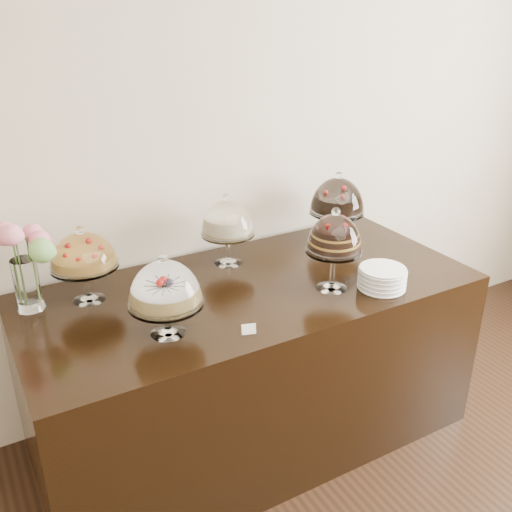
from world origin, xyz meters
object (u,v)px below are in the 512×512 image
cake_stand_cheesecake (227,221)px  cake_stand_fruit_tart (83,254)px  display_counter (251,363)px  flower_vase (24,254)px  cake_stand_dark_choco (337,198)px  cake_stand_choco_layer (335,237)px  cake_stand_sugar_sponge (165,287)px  plate_stack (382,278)px

cake_stand_cheesecake → cake_stand_fruit_tart: cake_stand_cheesecake is taller
display_counter → flower_vase: flower_vase is taller
display_counter → cake_stand_dark_choco: bearing=21.1°
cake_stand_choco_layer → cake_stand_dark_choco: size_ratio=1.01×
display_counter → cake_stand_dark_choco: size_ratio=5.44×
cake_stand_fruit_tart → cake_stand_cheesecake: bearing=3.4°
cake_stand_sugar_sponge → cake_stand_fruit_tart: (-0.21, 0.45, 0.02)m
cake_stand_dark_choco → cake_stand_fruit_tart: (-1.43, -0.02, -0.02)m
flower_vase → cake_stand_sugar_sponge: bearing=-48.2°
cake_stand_sugar_sponge → cake_stand_cheesecake: (0.53, 0.50, 0.02)m
cake_stand_sugar_sponge → plate_stack: bearing=-6.8°
cake_stand_dark_choco → display_counter: bearing=-158.9°
cake_stand_cheesecake → plate_stack: bearing=-50.7°
cake_stand_dark_choco → cake_stand_sugar_sponge: bearing=-158.6°
display_counter → cake_stand_sugar_sponge: size_ratio=6.12×
cake_stand_sugar_sponge → cake_stand_cheesecake: 0.73m
plate_stack → cake_stand_cheesecake: bearing=129.3°
cake_stand_choco_layer → cake_stand_cheesecake: cake_stand_choco_layer is taller
display_counter → cake_stand_fruit_tart: (-0.72, 0.25, 0.68)m
plate_stack → cake_stand_fruit_tart: bearing=155.3°
cake_stand_choco_layer → flower_vase: size_ratio=0.95×
cake_stand_sugar_sponge → cake_stand_fruit_tart: 0.50m
cake_stand_cheesecake → cake_stand_dark_choco: (0.68, -0.02, 0.01)m
flower_vase → display_counter: bearing=-17.5°
display_counter → cake_stand_dark_choco: (0.71, 0.27, 0.70)m
cake_stand_sugar_sponge → cake_stand_cheesecake: bearing=43.0°
cake_stand_dark_choco → flower_vase: bearing=179.0°
cake_stand_cheesecake → display_counter: bearing=-95.2°
cake_stand_choco_layer → flower_vase: 1.39m
cake_stand_fruit_tart → flower_vase: bearing=168.1°
cake_stand_fruit_tart → cake_stand_dark_choco: bearing=0.9°
display_counter → cake_stand_cheesecake: 0.75m
cake_stand_choco_layer → cake_stand_cheesecake: size_ratio=1.07×
display_counter → plate_stack: plate_stack is taller
cake_stand_cheesecake → cake_stand_dark_choco: size_ratio=0.95×
display_counter → cake_stand_sugar_sponge: cake_stand_sugar_sponge is taller
cake_stand_fruit_tart → plate_stack: (1.26, -0.58, -0.18)m
display_counter → cake_stand_choco_layer: bearing=-32.0°
flower_vase → cake_stand_cheesecake: bearing=-0.4°
cake_stand_choco_layer → flower_vase: bearing=158.5°
cake_stand_dark_choco → cake_stand_fruit_tart: bearing=-179.1°
plate_stack → cake_stand_sugar_sponge: bearing=173.2°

